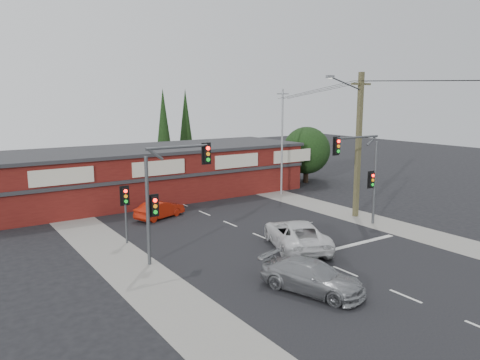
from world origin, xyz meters
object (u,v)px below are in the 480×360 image
silver_suv (312,277)px  utility_pole (357,140)px  white_suv (296,234)px  red_sedan (160,209)px  shop_building (151,172)px

silver_suv → utility_pole: (11.32, 8.02, 4.71)m
white_suv → red_sedan: bearing=-47.5°
white_suv → utility_pole: 9.77m
white_suv → shop_building: 17.21m
shop_building → utility_pole: bearing=-56.2°
silver_suv → red_sedan: bearing=72.1°
utility_pole → white_suv: bearing=-158.9°
white_suv → silver_suv: 5.91m
silver_suv → utility_pole: bearing=16.4°
white_suv → red_sedan: (-3.57, 10.36, -0.18)m
silver_suv → utility_pole: utility_pole is taller
white_suv → silver_suv: (-3.28, -4.91, -0.12)m
red_sedan → utility_pole: utility_pole is taller
silver_suv → utility_pole: 14.65m
red_sedan → shop_building: shop_building is taller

